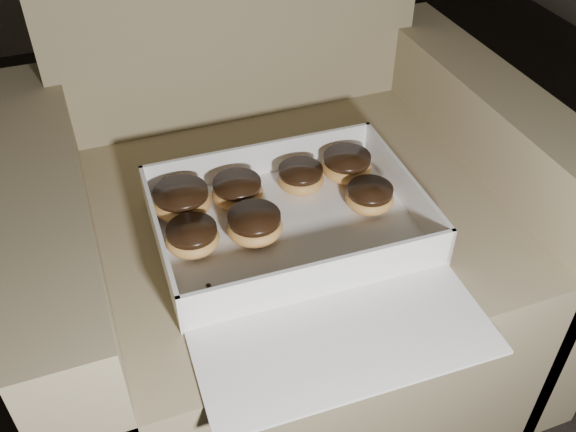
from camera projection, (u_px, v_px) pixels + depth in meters
The scene contains 12 objects.
armchair at pixel (282, 230), 1.10m from camera, with size 0.80×0.68×0.84m.
bakery_box at pixel (299, 241), 0.89m from camera, with size 0.38×0.44×0.06m.
donut_a at pixel (347, 165), 1.00m from camera, with size 0.08×0.08×0.04m.
donut_b at pixel (182, 201), 0.93m from camera, with size 0.09×0.09×0.04m.
donut_c at pixel (192, 237), 0.87m from camera, with size 0.07×0.07×0.04m.
donut_d at pixel (301, 177), 0.98m from camera, with size 0.07×0.07×0.04m.
donut_e at pixel (370, 197), 0.94m from camera, with size 0.07×0.07×0.04m.
donut_f at pixel (255, 225), 0.89m from camera, with size 0.08×0.08×0.04m.
donut_g at pixel (237, 191), 0.95m from camera, with size 0.08×0.08×0.04m.
crumb_a at pixel (250, 293), 0.82m from camera, with size 0.01×0.01×0.00m, color black.
crumb_b at pixel (353, 275), 0.84m from camera, with size 0.01×0.01×0.00m, color black.
crumb_c at pixel (208, 285), 0.83m from camera, with size 0.01×0.01×0.00m, color black.
Camera 1 is at (0.23, 0.05, 0.99)m, focal length 40.00 mm.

